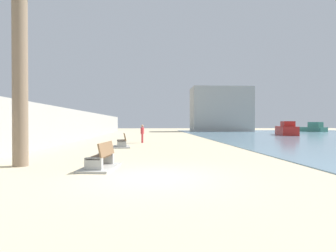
{
  "coord_description": "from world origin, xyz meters",
  "views": [
    {
      "loc": [
        0.02,
        -8.26,
        1.67
      ],
      "look_at": [
        1.53,
        15.37,
        1.42
      ],
      "focal_mm": 28.7,
      "sensor_mm": 36.0,
      "label": 1
    }
  ],
  "objects_px": {
    "palm_tree": "(20,6)",
    "bench_near": "(101,162)",
    "person_walking": "(142,132)",
    "boat_outer": "(313,128)",
    "bench_far": "(122,144)",
    "boat_far_left": "(286,130)"
  },
  "relations": [
    {
      "from": "bench_near",
      "to": "bench_far",
      "type": "bearing_deg",
      "value": 91.16
    },
    {
      "from": "palm_tree",
      "to": "bench_near",
      "type": "xyz_separation_m",
      "value": [
        3.22,
        -0.77,
        -5.96
      ]
    },
    {
      "from": "bench_far",
      "to": "boat_far_left",
      "type": "bearing_deg",
      "value": 39.78
    },
    {
      "from": "person_walking",
      "to": "boat_far_left",
      "type": "height_order",
      "value": "boat_far_left"
    },
    {
      "from": "boat_far_left",
      "to": "palm_tree",
      "type": "bearing_deg",
      "value": -133.27
    },
    {
      "from": "palm_tree",
      "to": "person_walking",
      "type": "xyz_separation_m",
      "value": [
        4.32,
        12.02,
        -5.31
      ]
    },
    {
      "from": "palm_tree",
      "to": "bench_far",
      "type": "bearing_deg",
      "value": 69.2
    },
    {
      "from": "bench_near",
      "to": "boat_outer",
      "type": "bearing_deg",
      "value": 50.38
    },
    {
      "from": "palm_tree",
      "to": "bench_near",
      "type": "relative_size",
      "value": 4.0
    },
    {
      "from": "palm_tree",
      "to": "boat_far_left",
      "type": "distance_m",
      "value": 35.13
    },
    {
      "from": "person_walking",
      "to": "boat_outer",
      "type": "distance_m",
      "value": 41.95
    },
    {
      "from": "palm_tree",
      "to": "person_walking",
      "type": "relative_size",
      "value": 5.76
    },
    {
      "from": "person_walking",
      "to": "palm_tree",
      "type": "bearing_deg",
      "value": -109.78
    },
    {
      "from": "palm_tree",
      "to": "bench_near",
      "type": "bearing_deg",
      "value": -13.54
    },
    {
      "from": "bench_far",
      "to": "boat_outer",
      "type": "height_order",
      "value": "boat_outer"
    },
    {
      "from": "person_walking",
      "to": "boat_outer",
      "type": "bearing_deg",
      "value": 40.34
    },
    {
      "from": "bench_far",
      "to": "bench_near",
      "type": "bearing_deg",
      "value": -88.84
    },
    {
      "from": "palm_tree",
      "to": "bench_near",
      "type": "height_order",
      "value": "palm_tree"
    },
    {
      "from": "bench_far",
      "to": "person_walking",
      "type": "bearing_deg",
      "value": 72.29
    },
    {
      "from": "boat_far_left",
      "to": "bench_far",
      "type": "bearing_deg",
      "value": -140.22
    },
    {
      "from": "boat_far_left",
      "to": "person_walking",
      "type": "bearing_deg",
      "value": -145.75
    },
    {
      "from": "person_walking",
      "to": "bench_near",
      "type": "bearing_deg",
      "value": -94.94
    }
  ]
}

